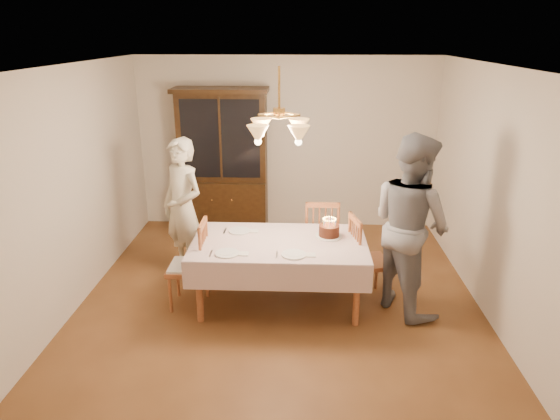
{
  "coord_description": "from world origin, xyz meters",
  "views": [
    {
      "loc": [
        0.23,
        -4.99,
        2.91
      ],
      "look_at": [
        0.0,
        0.2,
        1.05
      ],
      "focal_mm": 32.0,
      "sensor_mm": 36.0,
      "label": 1
    }
  ],
  "objects_px": {
    "china_hutch": "(223,164)",
    "chair_far_side": "(321,240)",
    "dining_table": "(279,248)",
    "birthday_cake": "(329,231)",
    "elderly_woman": "(183,208)"
  },
  "relations": [
    {
      "from": "china_hutch",
      "to": "chair_far_side",
      "type": "distance_m",
      "value": 2.13
    },
    {
      "from": "china_hutch",
      "to": "elderly_woman",
      "type": "distance_m",
      "value": 1.57
    },
    {
      "from": "dining_table",
      "to": "birthday_cake",
      "type": "bearing_deg",
      "value": 15.74
    },
    {
      "from": "china_hutch",
      "to": "chair_far_side",
      "type": "bearing_deg",
      "value": -45.34
    },
    {
      "from": "dining_table",
      "to": "elderly_woman",
      "type": "bearing_deg",
      "value": 149.54
    },
    {
      "from": "elderly_woman",
      "to": "birthday_cake",
      "type": "height_order",
      "value": "elderly_woman"
    },
    {
      "from": "chair_far_side",
      "to": "birthday_cake",
      "type": "distance_m",
      "value": 0.75
    },
    {
      "from": "china_hutch",
      "to": "dining_table",
      "type": "bearing_deg",
      "value": -67.27
    },
    {
      "from": "dining_table",
      "to": "china_hutch",
      "type": "relative_size",
      "value": 0.88
    },
    {
      "from": "china_hutch",
      "to": "birthday_cake",
      "type": "xyz_separation_m",
      "value": [
        1.49,
        -2.1,
        -0.22
      ]
    },
    {
      "from": "china_hutch",
      "to": "elderly_woman",
      "type": "xyz_separation_m",
      "value": [
        -0.27,
        -1.54,
        -0.17
      ]
    },
    {
      "from": "dining_table",
      "to": "birthday_cake",
      "type": "height_order",
      "value": "birthday_cake"
    },
    {
      "from": "dining_table",
      "to": "elderly_woman",
      "type": "height_order",
      "value": "elderly_woman"
    },
    {
      "from": "china_hutch",
      "to": "elderly_woman",
      "type": "height_order",
      "value": "china_hutch"
    },
    {
      "from": "chair_far_side",
      "to": "birthday_cake",
      "type": "height_order",
      "value": "chair_far_side"
    }
  ]
}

